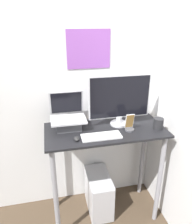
% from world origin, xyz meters
% --- Properties ---
extents(wall_back, '(6.00, 0.06, 2.60)m').
position_xyz_m(wall_back, '(-0.00, 0.60, 1.30)').
color(wall_back, silver).
rests_on(wall_back, ground_plane).
extents(wall_side_right, '(0.05, 6.00, 2.60)m').
position_xyz_m(wall_side_right, '(0.64, 0.00, 1.30)').
color(wall_side_right, silver).
rests_on(wall_side_right, ground_plane).
extents(desk, '(1.10, 0.51, 1.02)m').
position_xyz_m(desk, '(0.00, 0.26, 0.80)').
color(desk, black).
rests_on(desk, ground_plane).
extents(laptop, '(0.32, 0.26, 0.32)m').
position_xyz_m(laptop, '(-0.33, 0.36, 1.10)').
color(laptop, '#4C4C51').
rests_on(laptop, desk).
extents(monitor, '(0.58, 0.16, 0.48)m').
position_xyz_m(monitor, '(0.15, 0.33, 1.26)').
color(monitor, silver).
rests_on(monitor, desk).
extents(keyboard, '(0.34, 0.13, 0.02)m').
position_xyz_m(keyboard, '(-0.07, 0.13, 1.03)').
color(keyboard, white).
rests_on(keyboard, desk).
extents(mouse, '(0.04, 0.07, 0.03)m').
position_xyz_m(mouse, '(-0.29, 0.12, 1.04)').
color(mouse, '#262626').
rests_on(mouse, desk).
extents(cell_phone, '(0.08, 0.08, 0.16)m').
position_xyz_m(cell_phone, '(0.21, 0.19, 1.07)').
color(cell_phone, '#4C4C51').
rests_on(cell_phone, desk).
extents(computer_tower, '(0.23, 0.44, 0.44)m').
position_xyz_m(computer_tower, '(-0.05, 0.32, 0.22)').
color(computer_tower, silver).
rests_on(computer_tower, ground_plane).
extents(mug, '(0.09, 0.09, 0.10)m').
position_xyz_m(mug, '(0.48, 0.16, 1.07)').
color(mug, '#262628').
rests_on(mug, desk).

